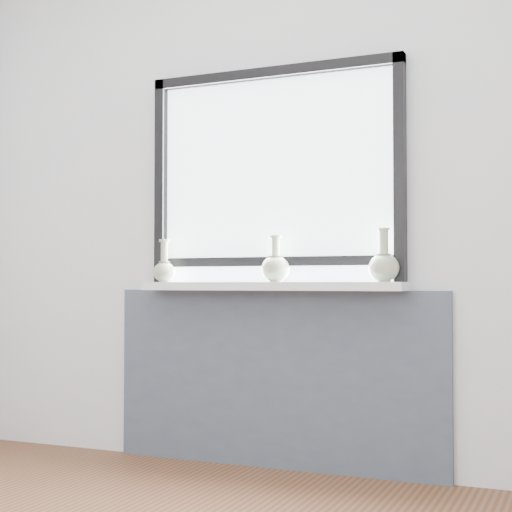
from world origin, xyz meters
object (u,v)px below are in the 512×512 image
at_px(vase_a, 164,269).
at_px(vase_c, 384,265).
at_px(windowsill, 269,286).
at_px(vase_b, 275,267).

distance_m(vase_a, vase_c, 1.12).
relative_size(windowsill, vase_a, 6.12).
relative_size(vase_b, vase_c, 0.91).
xyz_separation_m(vase_a, vase_b, (0.59, 0.04, 0.01)).
relative_size(vase_a, vase_c, 0.88).
bearing_deg(vase_b, vase_a, -176.15).
bearing_deg(vase_b, windowsill, -160.90).
bearing_deg(windowsill, vase_b, 19.10).
bearing_deg(vase_a, vase_c, 1.50).
xyz_separation_m(vase_a, vase_c, (1.12, 0.03, 0.01)).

